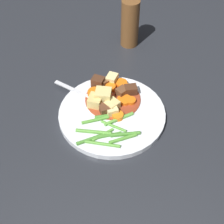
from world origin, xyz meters
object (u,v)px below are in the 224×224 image
meat_chunk_1 (122,92)px  potato_chunk_1 (103,96)px  carrot_slice_2 (118,116)px  meat_chunk_2 (106,109)px  carrot_slice_4 (131,101)px  carrot_slice_3 (95,93)px  fork (85,95)px  meat_chunk_3 (98,82)px  carrot_slice_6 (103,105)px  carrot_slice_0 (124,100)px  potato_chunk_3 (114,105)px  dinner_plate (112,114)px  potato_chunk_4 (112,79)px  meat_chunk_0 (105,83)px  potato_chunk_0 (95,101)px  potato_chunk_2 (113,111)px  carrot_slice_7 (111,88)px  carrot_slice_1 (121,84)px  carrot_slice_5 (125,87)px  pepper_mill (130,23)px  meat_chunk_4 (131,90)px

meat_chunk_1 → potato_chunk_1: bearing=118.5°
carrot_slice_2 → meat_chunk_2: 0.03m
carrot_slice_4 → carrot_slice_3: bearing=76.7°
carrot_slice_2 → fork: bearing=50.9°
meat_chunk_3 → carrot_slice_6: bearing=-167.4°
carrot_slice_0 → meat_chunk_2: meat_chunk_2 is taller
potato_chunk_3 → fork: (0.04, 0.07, -0.01)m
meat_chunk_1 → meat_chunk_3: size_ratio=0.87×
dinner_plate → potato_chunk_4: bearing=2.9°
carrot_slice_0 → meat_chunk_0: 0.07m
carrot_slice_3 → potato_chunk_0: bearing=-172.0°
carrot_slice_6 → potato_chunk_2: potato_chunk_2 is taller
carrot_slice_3 → carrot_slice_7: (0.02, -0.04, 0.00)m
potato_chunk_4 → meat_chunk_1: size_ratio=1.18×
carrot_slice_7 → carrot_slice_2: bearing=-166.8°
potato_chunk_1 → carrot_slice_0: bearing=-86.9°
potato_chunk_3 → potato_chunk_2: bearing=177.5°
potato_chunk_0 → meat_chunk_3: (0.07, -0.00, -0.00)m
carrot_slice_0 → carrot_slice_6: 0.06m
carrot_slice_6 → carrot_slice_7: carrot_slice_7 is taller
dinner_plate → carrot_slice_2: carrot_slice_2 is taller
potato_chunk_0 → fork: 0.04m
carrot_slice_1 → potato_chunk_2: 0.10m
carrot_slice_0 → potato_chunk_0: potato_chunk_0 is taller
potato_chunk_0 → potato_chunk_4: bearing=-23.7°
carrot_slice_2 → carrot_slice_5: bearing=-8.6°
dinner_plate → meat_chunk_3: meat_chunk_3 is taller
carrot_slice_2 → potato_chunk_3: size_ratio=0.88×
pepper_mill → potato_chunk_4: bearing=167.5°
meat_chunk_4 → dinner_plate: bearing=146.4°
potato_chunk_1 → carrot_slice_6: bearing=176.3°
carrot_slice_7 → carrot_slice_4: bearing=-129.8°
carrot_slice_4 → potato_chunk_0: bearing=98.3°
carrot_slice_0 → potato_chunk_3: potato_chunk_3 is taller
dinner_plate → fork: fork is taller
dinner_plate → carrot_slice_7: (0.08, 0.01, 0.01)m
carrot_slice_4 → meat_chunk_4: meat_chunk_4 is taller
meat_chunk_0 → meat_chunk_4: meat_chunk_4 is taller
carrot_slice_7 → meat_chunk_2: size_ratio=0.90×
meat_chunk_2 → fork: 0.08m
carrot_slice_1 → meat_chunk_3: (-0.01, 0.06, 0.01)m
potato_chunk_4 → meat_chunk_3: (-0.01, 0.03, 0.00)m
carrot_slice_4 → meat_chunk_4: (0.03, 0.00, 0.01)m
potato_chunk_3 → meat_chunk_1: 0.05m
potato_chunk_2 → meat_chunk_3: 0.10m
potato_chunk_4 → potato_chunk_0: bearing=156.3°
carrot_slice_5 → carrot_slice_7: bearing=97.4°
carrot_slice_2 → carrot_slice_1: bearing=-2.4°
carrot_slice_3 → potato_chunk_4: 0.06m
carrot_slice_7 → potato_chunk_3: (-0.07, -0.01, 0.00)m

